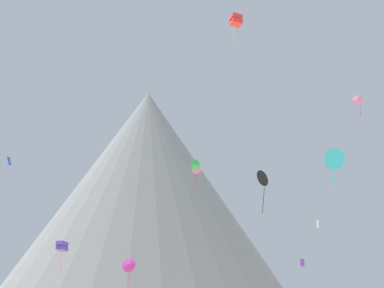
{
  "coord_description": "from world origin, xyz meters",
  "views": [
    {
      "loc": [
        -1.16,
        -30.62,
        4.26
      ],
      "look_at": [
        1.34,
        41.99,
        23.26
      ],
      "focal_mm": 49.97,
      "sensor_mm": 36.0,
      "label": 1
    }
  ],
  "objects_px": {
    "kite_red_high": "(236,20)",
    "kite_rainbow_mid": "(197,170)",
    "kite_violet_low": "(302,263)",
    "kite_magenta_low": "(128,265)",
    "kite_black_mid": "(262,179)",
    "kite_blue_mid": "(9,161)",
    "kite_pink_high": "(357,100)",
    "kite_green_mid": "(196,165)",
    "kite_white_low": "(318,224)",
    "kite_indigo_low": "(62,246)",
    "kite_cyan_mid": "(335,159)",
    "rock_massif": "(145,197)"
  },
  "relations": [
    {
      "from": "kite_cyan_mid",
      "to": "kite_blue_mid",
      "type": "relative_size",
      "value": 3.73
    },
    {
      "from": "kite_black_mid",
      "to": "kite_white_low",
      "type": "bearing_deg",
      "value": -175.79
    },
    {
      "from": "kite_magenta_low",
      "to": "kite_red_high",
      "type": "bearing_deg",
      "value": -32.68
    },
    {
      "from": "rock_massif",
      "to": "kite_rainbow_mid",
      "type": "relative_size",
      "value": 16.25
    },
    {
      "from": "kite_cyan_mid",
      "to": "kite_black_mid",
      "type": "bearing_deg",
      "value": -38.7
    },
    {
      "from": "kite_black_mid",
      "to": "kite_indigo_low",
      "type": "bearing_deg",
      "value": -39.23
    },
    {
      "from": "kite_cyan_mid",
      "to": "kite_red_high",
      "type": "bearing_deg",
      "value": 25.46
    },
    {
      "from": "kite_magenta_low",
      "to": "kite_blue_mid",
      "type": "height_order",
      "value": "kite_blue_mid"
    },
    {
      "from": "kite_green_mid",
      "to": "kite_blue_mid",
      "type": "relative_size",
      "value": 1.06
    },
    {
      "from": "kite_violet_low",
      "to": "kite_red_high",
      "type": "bearing_deg",
      "value": 123.58
    },
    {
      "from": "kite_indigo_low",
      "to": "kite_cyan_mid",
      "type": "height_order",
      "value": "kite_cyan_mid"
    },
    {
      "from": "kite_violet_low",
      "to": "kite_rainbow_mid",
      "type": "distance_m",
      "value": 23.34
    },
    {
      "from": "kite_pink_high",
      "to": "kite_green_mid",
      "type": "xyz_separation_m",
      "value": [
        -23.34,
        -11.85,
        -12.15
      ]
    },
    {
      "from": "kite_green_mid",
      "to": "kite_magenta_low",
      "type": "bearing_deg",
      "value": 76.84
    },
    {
      "from": "kite_white_low",
      "to": "kite_magenta_low",
      "type": "bearing_deg",
      "value": -160.27
    },
    {
      "from": "kite_magenta_low",
      "to": "kite_green_mid",
      "type": "height_order",
      "value": "kite_green_mid"
    },
    {
      "from": "kite_rainbow_mid",
      "to": "kite_red_high",
      "type": "xyz_separation_m",
      "value": [
        3.3,
        -33.03,
        11.33
      ]
    },
    {
      "from": "kite_blue_mid",
      "to": "kite_black_mid",
      "type": "bearing_deg",
      "value": 171.22
    },
    {
      "from": "kite_pink_high",
      "to": "kite_black_mid",
      "type": "xyz_separation_m",
      "value": [
        -12.69,
        7.58,
        -9.93
      ]
    },
    {
      "from": "kite_cyan_mid",
      "to": "kite_red_high",
      "type": "height_order",
      "value": "kite_red_high"
    },
    {
      "from": "kite_violet_low",
      "to": "kite_black_mid",
      "type": "relative_size",
      "value": 0.19
    },
    {
      "from": "kite_indigo_low",
      "to": "kite_violet_low",
      "type": "xyz_separation_m",
      "value": [
        36.11,
        8.33,
        -1.91
      ]
    },
    {
      "from": "kite_indigo_low",
      "to": "kite_cyan_mid",
      "type": "relative_size",
      "value": 1.07
    },
    {
      "from": "rock_massif",
      "to": "kite_black_mid",
      "type": "distance_m",
      "value": 57.4
    },
    {
      "from": "kite_green_mid",
      "to": "kite_blue_mid",
      "type": "height_order",
      "value": "kite_blue_mid"
    },
    {
      "from": "kite_magenta_low",
      "to": "kite_cyan_mid",
      "type": "height_order",
      "value": "kite_cyan_mid"
    },
    {
      "from": "kite_white_low",
      "to": "kite_green_mid",
      "type": "bearing_deg",
      "value": -127.43
    },
    {
      "from": "kite_magenta_low",
      "to": "kite_violet_low",
      "type": "bearing_deg",
      "value": 40.45
    },
    {
      "from": "kite_blue_mid",
      "to": "kite_cyan_mid",
      "type": "bearing_deg",
      "value": 135.28
    },
    {
      "from": "kite_violet_low",
      "to": "kite_blue_mid",
      "type": "bearing_deg",
      "value": 82.09
    },
    {
      "from": "kite_pink_high",
      "to": "kite_blue_mid",
      "type": "bearing_deg",
      "value": -152.53
    },
    {
      "from": "kite_pink_high",
      "to": "kite_black_mid",
      "type": "relative_size",
      "value": 0.5
    },
    {
      "from": "kite_blue_mid",
      "to": "kite_white_low",
      "type": "xyz_separation_m",
      "value": [
        45.34,
        21.67,
        -5.55
      ]
    },
    {
      "from": "kite_pink_high",
      "to": "kite_violet_low",
      "type": "relative_size",
      "value": 2.67
    },
    {
      "from": "kite_pink_high",
      "to": "kite_cyan_mid",
      "type": "relative_size",
      "value": 0.73
    },
    {
      "from": "kite_rainbow_mid",
      "to": "kite_white_low",
      "type": "distance_m",
      "value": 22.35
    },
    {
      "from": "rock_massif",
      "to": "kite_magenta_low",
      "type": "distance_m",
      "value": 57.44
    },
    {
      "from": "kite_violet_low",
      "to": "kite_red_high",
      "type": "distance_m",
      "value": 41.2
    },
    {
      "from": "kite_indigo_low",
      "to": "kite_black_mid",
      "type": "height_order",
      "value": "kite_black_mid"
    },
    {
      "from": "kite_violet_low",
      "to": "kite_blue_mid",
      "type": "xyz_separation_m",
      "value": [
        -41.54,
        -17.95,
        12.03
      ]
    },
    {
      "from": "kite_violet_low",
      "to": "kite_white_low",
      "type": "distance_m",
      "value": 8.38
    },
    {
      "from": "kite_white_low",
      "to": "kite_cyan_mid",
      "type": "bearing_deg",
      "value": -103.73
    },
    {
      "from": "rock_massif",
      "to": "kite_violet_low",
      "type": "height_order",
      "value": "rock_massif"
    },
    {
      "from": "kite_black_mid",
      "to": "rock_massif",
      "type": "bearing_deg",
      "value": -110.35
    },
    {
      "from": "kite_green_mid",
      "to": "kite_rainbow_mid",
      "type": "bearing_deg",
      "value": 48.87
    },
    {
      "from": "kite_red_high",
      "to": "kite_blue_mid",
      "type": "relative_size",
      "value": 2.9
    },
    {
      "from": "kite_red_high",
      "to": "kite_rainbow_mid",
      "type": "bearing_deg",
      "value": -9.25
    },
    {
      "from": "kite_violet_low",
      "to": "kite_magenta_low",
      "type": "bearing_deg",
      "value": 76.3
    },
    {
      "from": "kite_black_mid",
      "to": "kite_blue_mid",
      "type": "xyz_separation_m",
      "value": [
        -34.28,
        -10.52,
        0.06
      ]
    },
    {
      "from": "kite_violet_low",
      "to": "kite_green_mid",
      "type": "distance_m",
      "value": 33.72
    }
  ]
}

